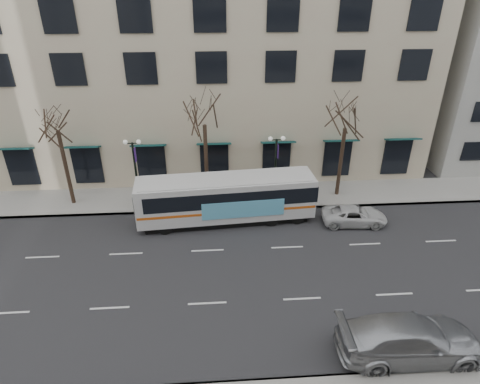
{
  "coord_description": "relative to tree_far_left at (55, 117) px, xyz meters",
  "views": [
    {
      "loc": [
        0.65,
        -18.04,
        14.93
      ],
      "look_at": [
        2.03,
        2.39,
        4.0
      ],
      "focal_mm": 30.0,
      "sensor_mm": 36.0,
      "label": 1
    }
  ],
  "objects": [
    {
      "name": "tree_far_mid",
      "position": [
        10.0,
        0.0,
        0.21
      ],
      "size": [
        3.6,
        3.6,
        8.55
      ],
      "color": "black",
      "rests_on": "ground"
    },
    {
      "name": "silver_car",
      "position": [
        18.95,
        -14.86,
        -5.77
      ],
      "size": [
        6.42,
        2.65,
        1.86
      ],
      "primitive_type": "imported",
      "rotation": [
        0.0,
        0.0,
        1.56
      ],
      "color": "#9C9EA3",
      "rests_on": "ground"
    },
    {
      "name": "lamp_post_left",
      "position": [
        5.01,
        -0.6,
        -3.75
      ],
      "size": [
        1.22,
        0.45,
        5.21
      ],
      "color": "black",
      "rests_on": "ground"
    },
    {
      "name": "sidewalk_far",
      "position": [
        15.0,
        0.2,
        -6.62
      ],
      "size": [
        80.0,
        4.0,
        0.15
      ],
      "primitive_type": "cube",
      "color": "gray",
      "rests_on": "ground"
    },
    {
      "name": "white_pickup",
      "position": [
        20.05,
        -4.0,
        -6.09
      ],
      "size": [
        4.52,
        2.34,
        1.22
      ],
      "primitive_type": "imported",
      "rotation": [
        0.0,
        0.0,
        1.5
      ],
      "color": "silver",
      "rests_on": "ground"
    },
    {
      "name": "ground",
      "position": [
        10.0,
        -8.8,
        -6.7
      ],
      "size": [
        160.0,
        160.0,
        0.0
      ],
      "primitive_type": "plane",
      "color": "black",
      "rests_on": "ground"
    },
    {
      "name": "building_hotel",
      "position": [
        8.0,
        12.2,
        5.3
      ],
      "size": [
        40.0,
        20.0,
        24.0
      ],
      "primitive_type": "cube",
      "color": "#BCA88F",
      "rests_on": "ground"
    },
    {
      "name": "city_bus",
      "position": [
        11.39,
        -3.0,
        -4.92
      ],
      "size": [
        12.16,
        3.51,
        3.25
      ],
      "rotation": [
        0.0,
        0.0,
        0.08
      ],
      "color": "silver",
      "rests_on": "ground"
    },
    {
      "name": "tree_far_left",
      "position": [
        0.0,
        0.0,
        0.0
      ],
      "size": [
        3.6,
        3.6,
        8.34
      ],
      "color": "black",
      "rests_on": "ground"
    },
    {
      "name": "lamp_post_right",
      "position": [
        15.01,
        -0.6,
        -3.75
      ],
      "size": [
        1.22,
        0.45,
        5.21
      ],
      "color": "black",
      "rests_on": "ground"
    },
    {
      "name": "tree_far_right",
      "position": [
        20.0,
        0.0,
        -0.28
      ],
      "size": [
        3.6,
        3.6,
        8.06
      ],
      "color": "black",
      "rests_on": "ground"
    }
  ]
}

